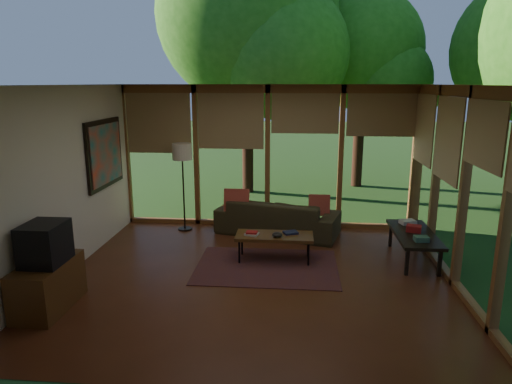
# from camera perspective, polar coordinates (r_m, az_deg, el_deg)

# --- Properties ---
(floor) EXTENTS (5.50, 5.50, 0.00)m
(floor) POSITION_cam_1_polar(r_m,az_deg,el_deg) (6.66, 0.00, -10.67)
(floor) COLOR #5D2C18
(floor) RESTS_ON ground
(ceiling) EXTENTS (5.50, 5.50, 0.00)m
(ceiling) POSITION_cam_1_polar(r_m,az_deg,el_deg) (6.08, 0.00, 13.25)
(ceiling) COLOR silver
(ceiling) RESTS_ON ground
(wall_left) EXTENTS (0.04, 5.00, 2.70)m
(wall_left) POSITION_cam_1_polar(r_m,az_deg,el_deg) (7.02, -22.96, 1.11)
(wall_left) COLOR silver
(wall_left) RESTS_ON ground
(wall_front) EXTENTS (5.50, 0.04, 2.70)m
(wall_front) POSITION_cam_1_polar(r_m,az_deg,el_deg) (3.85, -3.29, -7.51)
(wall_front) COLOR silver
(wall_front) RESTS_ON ground
(window_wall_back) EXTENTS (5.50, 0.12, 2.70)m
(window_wall_back) POSITION_cam_1_polar(r_m,az_deg,el_deg) (8.68, 1.45, 4.38)
(window_wall_back) COLOR brown
(window_wall_back) RESTS_ON ground
(window_wall_right) EXTENTS (0.12, 5.00, 2.70)m
(window_wall_right) POSITION_cam_1_polar(r_m,az_deg,el_deg) (6.59, 24.56, 0.20)
(window_wall_right) COLOR brown
(window_wall_right) RESTS_ON ground
(tree_nw) EXTENTS (4.33, 4.33, 6.47)m
(tree_nw) POSITION_cam_1_polar(r_m,az_deg,el_deg) (11.62, -1.07, 21.26)
(tree_nw) COLOR #331B12
(tree_nw) RESTS_ON ground
(tree_ne) EXTENTS (3.04, 3.04, 5.07)m
(tree_ne) POSITION_cam_1_polar(r_m,az_deg,el_deg) (12.52, 13.19, 16.84)
(tree_ne) COLOR #331B12
(tree_ne) RESTS_ON ground
(rug) EXTENTS (2.13, 1.51, 0.01)m
(rug) POSITION_cam_1_polar(r_m,az_deg,el_deg) (7.02, 1.36, -9.30)
(rug) COLOR maroon
(rug) RESTS_ON floor
(sofa) EXTENTS (2.36, 1.42, 0.64)m
(sofa) POSITION_cam_1_polar(r_m,az_deg,el_deg) (8.41, 2.71, -3.12)
(sofa) COLOR #332E19
(sofa) RESTS_ON floor
(pillow_left) EXTENTS (0.45, 0.24, 0.48)m
(pillow_left) POSITION_cam_1_polar(r_m,az_deg,el_deg) (8.35, -2.43, -1.22)
(pillow_left) COLOR maroon
(pillow_left) RESTS_ON sofa
(pillow_right) EXTENTS (0.38, 0.20, 0.40)m
(pillow_right) POSITION_cam_1_polar(r_m,az_deg,el_deg) (8.30, 7.90, -1.69)
(pillow_right) COLOR maroon
(pillow_right) RESTS_ON sofa
(ct_book_lower) EXTENTS (0.23, 0.20, 0.03)m
(ct_book_lower) POSITION_cam_1_polar(r_m,az_deg,el_deg) (7.10, -0.54, -5.29)
(ct_book_lower) COLOR #B8AEA7
(ct_book_lower) RESTS_ON coffee_table
(ct_book_upper) EXTENTS (0.18, 0.14, 0.03)m
(ct_book_upper) POSITION_cam_1_polar(r_m,az_deg,el_deg) (7.09, -0.54, -5.07)
(ct_book_upper) COLOR maroon
(ct_book_upper) RESTS_ON coffee_table
(ct_book_side) EXTENTS (0.26, 0.23, 0.03)m
(ct_book_side) POSITION_cam_1_polar(r_m,az_deg,el_deg) (7.19, 4.34, -5.07)
(ct_book_side) COLOR #161A32
(ct_book_side) RESTS_ON coffee_table
(ct_bowl) EXTENTS (0.16, 0.16, 0.07)m
(ct_bowl) POSITION_cam_1_polar(r_m,az_deg,el_deg) (7.02, 2.69, -5.35)
(ct_bowl) COLOR black
(ct_bowl) RESTS_ON coffee_table
(media_cabinet) EXTENTS (0.50, 1.00, 0.60)m
(media_cabinet) POSITION_cam_1_polar(r_m,az_deg,el_deg) (6.26, -24.56, -10.60)
(media_cabinet) COLOR #573517
(media_cabinet) RESTS_ON floor
(television) EXTENTS (0.45, 0.55, 0.50)m
(television) POSITION_cam_1_polar(r_m,az_deg,el_deg) (6.06, -24.91, -5.85)
(television) COLOR black
(television) RESTS_ON media_cabinet
(console_book_a) EXTENTS (0.21, 0.16, 0.07)m
(console_book_a) POSITION_cam_1_polar(r_m,az_deg,el_deg) (7.16, 19.97, -5.52)
(console_book_a) COLOR #345C4C
(console_book_a) RESTS_ON side_console
(console_book_b) EXTENTS (0.26, 0.22, 0.10)m
(console_book_b) POSITION_cam_1_polar(r_m,az_deg,el_deg) (7.57, 19.13, -4.33)
(console_book_b) COLOR maroon
(console_book_b) RESTS_ON side_console
(console_book_c) EXTENTS (0.28, 0.24, 0.07)m
(console_book_c) POSITION_cam_1_polar(r_m,az_deg,el_deg) (7.95, 18.44, -3.58)
(console_book_c) COLOR #B8AEA7
(console_book_c) RESTS_ON side_console
(floor_lamp) EXTENTS (0.36, 0.36, 1.65)m
(floor_lamp) POSITION_cam_1_polar(r_m,az_deg,el_deg) (8.50, -9.21, 4.39)
(floor_lamp) COLOR black
(floor_lamp) RESTS_ON floor
(coffee_table) EXTENTS (1.20, 0.50, 0.43)m
(coffee_table) POSITION_cam_1_polar(r_m,az_deg,el_deg) (7.14, 2.31, -5.62)
(coffee_table) COLOR #573517
(coffee_table) RESTS_ON floor
(side_console) EXTENTS (0.60, 1.40, 0.46)m
(side_console) POSITION_cam_1_polar(r_m,az_deg,el_deg) (7.55, 19.16, -5.14)
(side_console) COLOR black
(side_console) RESTS_ON floor
(wall_painting) EXTENTS (0.06, 1.35, 1.15)m
(wall_painting) POSITION_cam_1_polar(r_m,az_deg,el_deg) (8.21, -18.36, 4.58)
(wall_painting) COLOR black
(wall_painting) RESTS_ON wall_left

